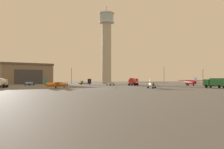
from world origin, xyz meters
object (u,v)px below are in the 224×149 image
Objects in this scene: light_post_west at (204,75)px; truck_box_green at (217,82)px; airplane_silver at (153,84)px; light_post_north at (165,74)px; truck_flatbed_black at (88,82)px; control_tower at (107,43)px; car_silver at (111,84)px; car_blue at (30,84)px; light_post_east at (72,74)px; traffic_cone_near_left at (117,87)px; traffic_cone_near_right at (28,86)px; airplane_red at (192,82)px; truck_fuel_tanker_white at (3,82)px; truck_fuel_tanker_red at (134,81)px; airplane_orange at (57,84)px.

truck_box_green is at bearing -105.59° from light_post_west.
airplane_silver is 1.03× the size of light_post_north.
truck_flatbed_black is at bearing 178.57° from light_post_west.
truck_box_green is at bearing -61.59° from control_tower.
truck_flatbed_black is 14.41m from car_silver.
truck_flatbed_black reaches higher than car_blue.
car_blue is (-65.02, 28.92, -0.88)m from truck_box_green.
traffic_cone_near_left is at bearing -67.49° from light_post_east.
airplane_silver is at bearing -59.06° from light_post_east.
traffic_cone_near_right is at bearing 49.42° from truck_box_green.
airplane_red is at bearing -26.35° from light_post_east.
car_blue is 33.77m from car_silver.
truck_fuel_tanker_white is 0.79× the size of light_post_west.
light_post_west is at bearing -30.59° from control_tower.
truck_box_green is (63.53, -0.73, 0.02)m from truck_fuel_tanker_white.
truck_fuel_tanker_white is 76.31m from light_post_north.
light_post_north reaches higher than truck_fuel_tanker_red.
airplane_orange is 16.78m from traffic_cone_near_left.
light_post_north is (14.95, 51.97, 3.94)m from airplane_silver.
truck_flatbed_black is 0.87× the size of truck_box_green.
truck_fuel_tanker_red is 34.38m from light_post_west.
airplane_red is 1.77× the size of truck_fuel_tanker_red.
truck_flatbed_black is at bearing 63.39° from traffic_cone_near_right.
traffic_cone_near_right is at bearing 164.04° from traffic_cone_near_left.
truck_box_green is 33.13m from truck_fuel_tanker_red.
truck_fuel_tanker_red is 27.84m from traffic_cone_near_left.
light_post_west is 0.87× the size of light_post_north.
truck_box_green is at bearing 99.53° from airplane_silver.
truck_box_green reaches higher than car_silver.
truck_box_green reaches higher than airplane_orange.
truck_fuel_tanker_white is at bearing -94.35° from airplane_silver.
light_post_west is (73.66, 35.55, 2.99)m from truck_fuel_tanker_white.
light_post_east is at bearing 70.54° from truck_fuel_tanker_red.
traffic_cone_near_right is (-57.76, 5.95, -1.34)m from truck_box_green.
truck_box_green is (46.27, 3.37, 0.39)m from airplane_orange.
truck_fuel_tanker_red is at bearing 29.70° from airplane_orange.
airplane_silver is 1.33× the size of truck_box_green.
traffic_cone_near_left is (-7.45, -26.79, -1.41)m from truck_fuel_tanker_red.
truck_box_green is 0.77× the size of light_post_north.
truck_box_green is 0.88× the size of light_post_west.
truck_fuel_tanker_red is at bearing 76.19° from airplane_red.
car_silver is 7.83× the size of traffic_cone_near_left.
light_post_east is at bearing -25.59° from truck_fuel_tanker_white.
control_tower is 27.69m from light_post_east.
car_blue is at bearing -164.15° from truck_flatbed_black.
truck_flatbed_black is 0.69× the size of light_post_east.
airplane_silver is 1.05× the size of light_post_east.
traffic_cone_near_right is (7.26, -22.98, -0.45)m from car_blue.
airplane_red is 1.21× the size of airplane_silver.
traffic_cone_near_right is at bearing -102.66° from airplane_silver.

